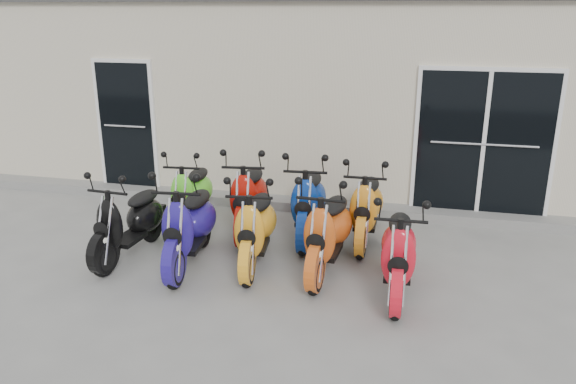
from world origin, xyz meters
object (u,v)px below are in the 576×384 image
object	(u,v)px
scooter_back_green	(191,186)
scooter_back_yellow	(367,198)
scooter_front_red	(399,241)
scooter_back_blue	(308,192)
scooter_front_blue	(189,215)
scooter_front_orange_a	(255,217)
scooter_back_red	(249,188)
scooter_front_orange_b	(328,221)
scooter_front_black	(128,212)

from	to	relation	value
scooter_back_green	scooter_back_yellow	world-z (taller)	scooter_back_yellow
scooter_front_red	scooter_back_blue	distance (m)	1.90
scooter_front_blue	scooter_front_red	world-z (taller)	scooter_front_blue
scooter_front_orange_a	scooter_back_yellow	world-z (taller)	scooter_back_yellow
scooter_front_blue	scooter_back_yellow	world-z (taller)	scooter_front_blue
scooter_front_blue	scooter_front_red	size ratio (longest dim) A/B	1.06
scooter_back_blue	scooter_front_red	bearing A→B (deg)	-51.19
scooter_back_green	scooter_back_red	bearing A→B (deg)	-9.97
scooter_front_red	scooter_back_yellow	size ratio (longest dim) A/B	0.99
scooter_back_blue	scooter_back_yellow	xyz separation A→B (m)	(0.81, 0.03, -0.03)
scooter_front_orange_a	scooter_back_blue	world-z (taller)	scooter_back_blue
scooter_front_orange_b	scooter_back_blue	world-z (taller)	scooter_back_blue
scooter_front_red	scooter_back_green	distance (m)	3.41
scooter_front_black	scooter_back_blue	world-z (taller)	scooter_back_blue
scooter_front_black	scooter_back_yellow	bearing A→B (deg)	26.80
scooter_front_black	scooter_back_green	size ratio (longest dim) A/B	1.02
scooter_front_black	scooter_front_red	bearing A→B (deg)	1.00
scooter_front_orange_a	scooter_back_red	world-z (taller)	scooter_back_red
scooter_back_green	scooter_front_orange_a	bearing A→B (deg)	-45.30
scooter_front_orange_a	scooter_back_red	size ratio (longest dim) A/B	0.96
scooter_back_red	scooter_back_yellow	size ratio (longest dim) A/B	1.04
scooter_front_blue	scooter_back_yellow	xyz separation A→B (m)	(2.07, 1.27, -0.03)
scooter_front_orange_a	scooter_back_yellow	distance (m)	1.66
scooter_front_black	scooter_front_orange_b	distance (m)	2.57
scooter_front_orange_a	scooter_back_blue	size ratio (longest dim) A/B	0.96
scooter_front_blue	scooter_front_orange_b	world-z (taller)	scooter_front_blue
scooter_front_blue	scooter_front_orange_b	xyz separation A→B (m)	(1.71, 0.22, -0.01)
scooter_back_red	scooter_back_blue	xyz separation A→B (m)	(0.87, 0.00, -0.00)
scooter_front_orange_b	scooter_back_red	world-z (taller)	scooter_back_red
scooter_back_blue	scooter_back_red	bearing A→B (deg)	175.42
scooter_front_black	scooter_front_orange_b	xyz separation A→B (m)	(2.56, 0.17, 0.04)
scooter_front_orange_b	scooter_back_yellow	bearing A→B (deg)	74.71
scooter_back_red	scooter_back_blue	world-z (taller)	scooter_back_red
scooter_front_blue	scooter_back_green	world-z (taller)	scooter_front_blue
scooter_front_orange_a	scooter_back_blue	bearing A→B (deg)	59.47
scooter_front_orange_a	scooter_back_red	distance (m)	1.12
scooter_front_orange_a	scooter_front_black	bearing A→B (deg)	178.42
scooter_front_orange_b	scooter_back_blue	xyz separation A→B (m)	(-0.45, 1.02, 0.01)
scooter_back_yellow	scooter_front_blue	bearing A→B (deg)	-148.50
scooter_front_blue	scooter_back_red	xyz separation A→B (m)	(0.40, 1.23, -0.00)
scooter_back_red	scooter_back_yellow	world-z (taller)	scooter_back_red
scooter_front_black	scooter_front_orange_b	world-z (taller)	scooter_front_orange_b
scooter_front_orange_a	scooter_front_orange_b	size ratio (longest dim) A/B	0.97
scooter_front_black	scooter_front_orange_a	size ratio (longest dim) A/B	0.98
scooter_front_black	scooter_back_green	xyz separation A→B (m)	(0.34, 1.26, -0.01)
scooter_back_red	scooter_front_orange_a	bearing A→B (deg)	-76.46
scooter_front_black	scooter_back_blue	size ratio (longest dim) A/B	0.94
scooter_front_black	scooter_back_red	world-z (taller)	scooter_back_red
scooter_back_green	scooter_back_blue	bearing A→B (deg)	-7.50
scooter_front_blue	scooter_front_red	distance (m)	2.57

